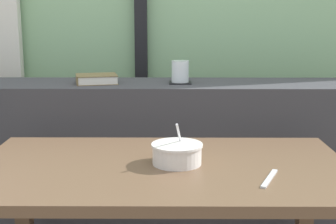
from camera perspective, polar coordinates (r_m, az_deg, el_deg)
The scene contains 7 objects.
dark_console_ledge at distance 2.30m, azimuth -2.79°, elevation -7.42°, with size 2.80×0.37×0.88m, color #38383D.
breakfast_table at distance 1.63m, azimuth -0.63°, elevation -9.66°, with size 1.25×0.70×0.70m.
coaster_square at distance 2.18m, azimuth 1.46°, elevation 3.54°, with size 0.10×0.10×0.01m, color black.
juice_glass at distance 2.18m, azimuth 1.47°, elevation 4.78°, with size 0.08×0.08×0.10m.
closed_book at distance 2.20m, azimuth -8.59°, elevation 3.93°, with size 0.21×0.19×0.04m.
soup_bowl at distance 1.60m, azimuth 1.09°, elevation -5.01°, with size 0.17×0.17×0.15m.
fork_utensil at distance 1.50m, azimuth 12.04°, elevation -7.78°, with size 0.02×0.17×0.01m, color silver.
Camera 1 is at (0.12, -1.62, 1.20)m, focal length 50.94 mm.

